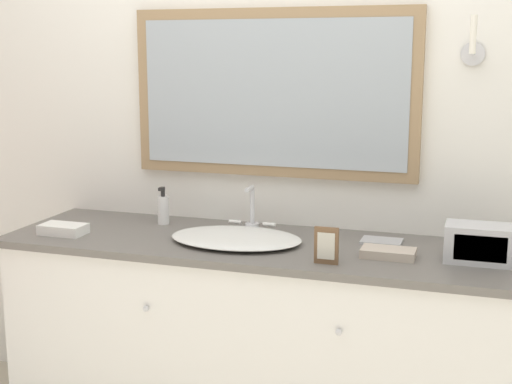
# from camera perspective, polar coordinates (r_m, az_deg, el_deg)

# --- Properties ---
(wall_back) EXTENTS (8.00, 0.18, 2.55)m
(wall_back) POSITION_cam_1_polar(r_m,az_deg,el_deg) (3.05, 2.52, 5.32)
(wall_back) COLOR white
(wall_back) RESTS_ON ground_plane
(vanity_counter) EXTENTS (2.10, 0.62, 0.85)m
(vanity_counter) POSITION_cam_1_polar(r_m,az_deg,el_deg) (2.95, 0.59, -12.04)
(vanity_counter) COLOR white
(vanity_counter) RESTS_ON ground_plane
(sink_basin) EXTENTS (0.53, 0.42, 0.19)m
(sink_basin) POSITION_cam_1_polar(r_m,az_deg,el_deg) (2.81, -1.57, -3.62)
(sink_basin) COLOR white
(sink_basin) RESTS_ON vanity_counter
(soap_bottle) EXTENTS (0.05, 0.05, 0.16)m
(soap_bottle) POSITION_cam_1_polar(r_m,az_deg,el_deg) (3.12, -7.43, -1.36)
(soap_bottle) COLOR white
(soap_bottle) RESTS_ON vanity_counter
(appliance_box) EXTENTS (0.25, 0.15, 0.13)m
(appliance_box) POSITION_cam_1_polar(r_m,az_deg,el_deg) (2.66, 17.53, -3.96)
(appliance_box) COLOR #BCBCC1
(appliance_box) RESTS_ON vanity_counter
(picture_frame) EXTENTS (0.09, 0.01, 0.13)m
(picture_frame) POSITION_cam_1_polar(r_m,az_deg,el_deg) (2.52, 5.65, -4.29)
(picture_frame) COLOR brown
(picture_frame) RESTS_ON vanity_counter
(hand_towel_near_sink) EXTENTS (0.18, 0.11, 0.04)m
(hand_towel_near_sink) POSITION_cam_1_polar(r_m,az_deg,el_deg) (3.03, -15.16, -2.89)
(hand_towel_near_sink) COLOR white
(hand_towel_near_sink) RESTS_ON vanity_counter
(hand_towel_far_corner) EXTENTS (0.20, 0.11, 0.03)m
(hand_towel_far_corner) POSITION_cam_1_polar(r_m,az_deg,el_deg) (2.65, 10.54, -4.82)
(hand_towel_far_corner) COLOR #B7A899
(hand_towel_far_corner) RESTS_ON vanity_counter
(metal_tray) EXTENTS (0.16, 0.11, 0.01)m
(metal_tray) POSITION_cam_1_polar(r_m,az_deg,el_deg) (2.85, 10.03, -3.89)
(metal_tray) COLOR #ADADB2
(metal_tray) RESTS_ON vanity_counter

